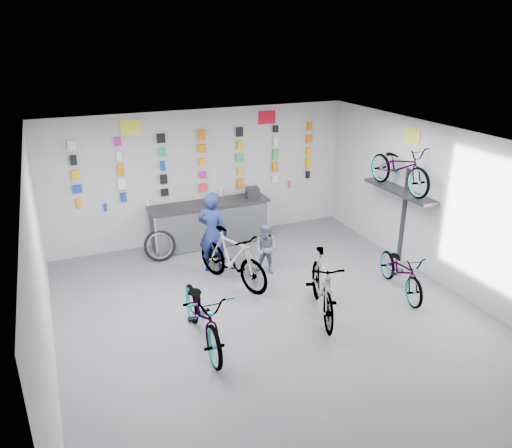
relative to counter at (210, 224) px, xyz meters
name	(u,v)px	position (x,y,z in m)	size (l,w,h in m)	color
floor	(277,321)	(0.00, -3.54, -0.49)	(8.00, 8.00, 0.00)	#4E4E53
ceiling	(280,146)	(0.00, -3.54, 2.51)	(8.00, 8.00, 0.00)	white
wall_back	(202,176)	(0.00, 0.46, 1.01)	(7.00, 7.00, 0.00)	#B3B3B6
wall_front	(471,400)	(0.00, -7.54, 1.01)	(7.00, 7.00, 0.00)	#B3B3B6
wall_left	(41,281)	(-3.50, -3.54, 1.01)	(8.00, 8.00, 0.00)	#B3B3B6
wall_right	(449,210)	(3.50, -3.54, 1.01)	(8.00, 8.00, 0.00)	#B3B3B6
counter	(210,224)	(0.00, 0.00, 0.00)	(2.70, 0.66, 1.00)	black
merch_wall	(201,164)	(-0.03, 0.39, 1.32)	(5.57, 0.08, 1.57)	#FFA10A
wall_bracket	(400,195)	(3.33, -2.34, 0.98)	(0.39, 1.90, 2.00)	#333338
sign_left	(131,127)	(-1.50, 0.44, 2.23)	(0.42, 0.02, 0.30)	yellow
sign_right	(267,117)	(1.60, 0.44, 2.23)	(0.42, 0.02, 0.30)	red
sign_side	(413,136)	(3.48, -2.34, 2.16)	(0.02, 0.40, 0.30)	yellow
bike_left	(203,314)	(-1.32, -3.64, 0.03)	(0.69, 1.98, 1.04)	gray
bike_center	(322,286)	(0.79, -3.65, 0.07)	(0.52, 1.85, 1.11)	gray
bike_right	(402,270)	(2.56, -3.53, -0.05)	(0.59, 1.68, 0.88)	gray
bike_service	(232,258)	(-0.22, -2.01, 0.07)	(0.52, 1.85, 1.11)	gray
bike_wall	(400,167)	(3.25, -2.34, 1.57)	(0.63, 1.80, 0.95)	gray
clerk	(213,233)	(-0.37, -1.33, 0.36)	(0.61, 0.40, 1.69)	#151F4D
customer	(267,249)	(0.58, -1.83, 0.04)	(0.51, 0.40, 1.05)	slate
spare_wheel	(160,246)	(-1.25, -0.37, -0.16)	(0.68, 0.27, 0.67)	black
register	(253,192)	(1.05, 0.01, 0.62)	(0.28, 0.30, 0.22)	black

